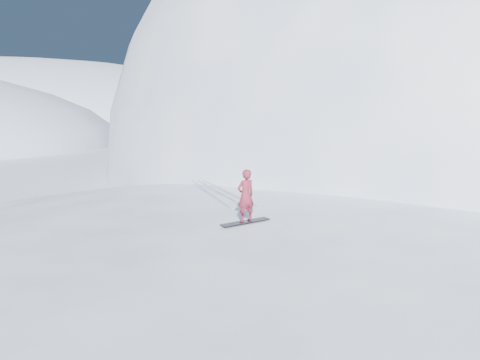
{
  "coord_description": "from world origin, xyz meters",
  "views": [
    {
      "loc": [
        -2.85,
        -10.95,
        5.74
      ],
      "look_at": [
        -0.64,
        2.08,
        3.5
      ],
      "focal_mm": 32.0,
      "sensor_mm": 36.0,
      "label": 1
    }
  ],
  "objects": [
    {
      "name": "ground",
      "position": [
        0.0,
        0.0,
        0.0
      ],
      "size": [
        400.0,
        400.0,
        0.0
      ],
      "primitive_type": "plane",
      "color": "white",
      "rests_on": "ground"
    },
    {
      "name": "near_ridge",
      "position": [
        1.0,
        3.0,
        0.0
      ],
      "size": [
        36.0,
        28.0,
        4.8
      ],
      "primitive_type": "ellipsoid",
      "color": "white",
      "rests_on": "ground"
    },
    {
      "name": "summit_peak",
      "position": [
        22.0,
        26.0,
        0.0
      ],
      "size": [
        60.0,
        56.0,
        56.0
      ],
      "primitive_type": "ellipsoid",
      "color": "white",
      "rests_on": "ground"
    },
    {
      "name": "peak_shoulder",
      "position": [
        10.0,
        20.0,
        0.0
      ],
      "size": [
        28.0,
        24.0,
        18.0
      ],
      "primitive_type": "ellipsoid",
      "color": "white",
      "rests_on": "ground"
    },
    {
      "name": "far_ridge_c",
      "position": [
        -40.0,
        110.0,
        0.0
      ],
      "size": [
        140.0,
        90.0,
        36.0
      ],
      "primitive_type": "ellipsoid",
      "color": "white",
      "rests_on": "ground"
    },
    {
      "name": "wind_bumps",
      "position": [
        -0.56,
        2.12,
        0.0
      ],
      "size": [
        16.0,
        14.4,
        1.0
      ],
      "color": "white",
      "rests_on": "ground"
    },
    {
      "name": "snowboard",
      "position": [
        -0.64,
        1.08,
        2.41
      ],
      "size": [
        1.58,
        0.92,
        0.03
      ],
      "primitive_type": "cube",
      "rotation": [
        0.0,
        0.0,
        0.42
      ],
      "color": "black",
      "rests_on": "near_ridge"
    },
    {
      "name": "snowboarder",
      "position": [
        -0.64,
        1.08,
        3.2
      ],
      "size": [
        0.67,
        0.57,
        1.55
      ],
      "primitive_type": "imported",
      "rotation": [
        0.0,
        0.0,
        3.56
      ],
      "color": "maroon",
      "rests_on": "snowboard"
    },
    {
      "name": "board_tracks",
      "position": [
        -0.91,
        5.8,
        2.42
      ],
      "size": [
        2.0,
        5.93,
        0.04
      ],
      "color": "silver",
      "rests_on": "ground"
    }
  ]
}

